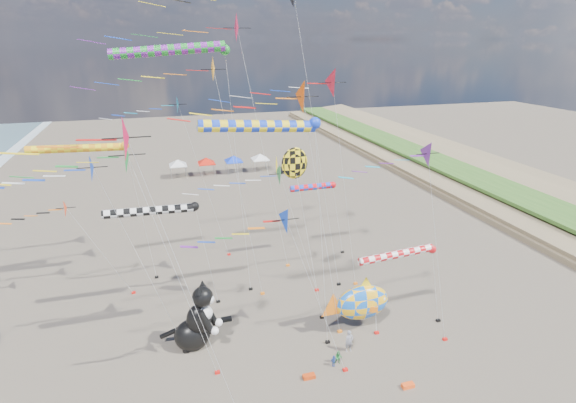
% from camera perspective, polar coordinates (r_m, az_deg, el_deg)
% --- Properties ---
extents(delta_kite_0, '(11.44, 2.11, 16.60)m').
position_cam_1_polar(delta_kite_0, '(32.45, -23.87, 3.69)').
color(delta_kite_0, '#183FBA').
rests_on(delta_kite_0, ground).
extents(delta_kite_1, '(11.87, 2.42, 17.98)m').
position_cam_1_polar(delta_kite_1, '(28.27, -21.14, 4.58)').
color(delta_kite_1, '#0F9133').
rests_on(delta_kite_1, ground).
extents(delta_kite_2, '(10.08, 1.96, 13.58)m').
position_cam_1_polar(delta_kite_2, '(28.18, -0.29, -3.22)').
color(delta_kite_2, '#0636C9').
rests_on(delta_kite_2, ground).
extents(delta_kite_3, '(14.97, 2.66, 20.05)m').
position_cam_1_polar(delta_kite_3, '(23.78, -20.41, 6.77)').
color(delta_kite_3, '#EA0D46').
rests_on(delta_kite_3, ground).
extents(delta_kite_4, '(10.07, 1.82, 10.34)m').
position_cam_1_polar(delta_kite_4, '(44.05, -26.66, -1.21)').
color(delta_kite_4, '#FF4820').
rests_on(delta_kite_4, ground).
extents(delta_kite_5, '(13.30, 2.70, 21.38)m').
position_cam_1_polar(delta_kite_5, '(38.87, 4.13, 14.59)').
color(delta_kite_5, red).
rests_on(delta_kite_5, ground).
extents(delta_kite_6, '(13.15, 2.19, 22.31)m').
position_cam_1_polar(delta_kite_6, '(37.35, -11.35, 15.71)').
color(delta_kite_6, '#FF9F1F').
rests_on(delta_kite_6, ground).
extents(delta_kite_7, '(16.75, 2.87, 25.84)m').
position_cam_1_polar(delta_kite_7, '(42.57, -7.06, 20.83)').
color(delta_kite_7, red).
rests_on(delta_kite_7, ground).
extents(delta_kite_8, '(10.15, 1.99, 16.99)m').
position_cam_1_polar(delta_kite_8, '(31.68, 15.60, 5.14)').
color(delta_kite_8, '#692188').
rests_on(delta_kite_8, ground).
extents(delta_kite_9, '(11.04, 2.44, 21.11)m').
position_cam_1_polar(delta_kite_9, '(31.14, 1.82, 13.03)').
color(delta_kite_9, '#F65104').
rests_on(delta_kite_9, ground).
extents(delta_kite_11, '(10.87, 2.00, 18.27)m').
position_cam_1_polar(delta_kite_11, '(46.87, -14.29, 11.43)').
color(delta_kite_11, '#1799C3').
rests_on(delta_kite_11, ground).
extents(delta_kite_12, '(10.83, 2.18, 13.50)m').
position_cam_1_polar(delta_kite_12, '(39.13, -1.32, 3.20)').
color(delta_kite_12, '#177D2D').
rests_on(delta_kite_12, ground).
extents(windsock_0, '(8.22, 0.68, 7.57)m').
position_cam_1_polar(windsock_0, '(37.15, 14.08, -6.53)').
color(windsock_0, red).
rests_on(windsock_0, ground).
extents(windsock_1, '(9.86, 0.76, 14.50)m').
position_cam_1_polar(windsock_1, '(44.76, -24.73, 6.11)').
color(windsock_1, orange).
rests_on(windsock_1, ground).
extents(windsock_2, '(9.46, 0.82, 18.46)m').
position_cam_1_polar(windsock_2, '(29.61, -2.98, 9.43)').
color(windsock_2, blue).
rests_on(windsock_2, ground).
extents(windsock_3, '(9.16, 0.79, 10.22)m').
position_cam_1_polar(windsock_3, '(39.29, -16.58, -1.14)').
color(windsock_3, black).
rests_on(windsock_3, ground).
extents(windsock_4, '(10.62, 0.88, 22.99)m').
position_cam_1_polar(windsock_4, '(38.28, -14.27, 18.03)').
color(windsock_4, '#1A8F28').
rests_on(windsock_4, ground).
extents(windsock_5, '(6.53, 0.73, 8.78)m').
position_cam_1_polar(windsock_5, '(48.42, 3.46, 1.83)').
color(windsock_5, red).
rests_on(windsock_5, ground).
extents(angelfish_kite, '(3.74, 3.02, 15.18)m').
position_cam_1_polar(angelfish_kite, '(36.54, 0.55, 4.69)').
color(angelfish_kite, yellow).
rests_on(angelfish_kite, ground).
extents(cat_inflatable, '(4.85, 3.75, 5.87)m').
position_cam_1_polar(cat_inflatable, '(37.17, -11.75, -13.87)').
color(cat_inflatable, black).
rests_on(cat_inflatable, ground).
extents(fish_inflatable, '(6.16, 2.10, 5.01)m').
position_cam_1_polar(fish_inflatable, '(38.93, 9.35, -12.51)').
color(fish_inflatable, blue).
rests_on(fish_inflatable, ground).
extents(person_adult, '(0.68, 0.45, 1.85)m').
position_cam_1_polar(person_adult, '(37.37, 7.78, -17.17)').
color(person_adult, gray).
rests_on(person_adult, ground).
extents(child_green, '(0.68, 0.62, 1.12)m').
position_cam_1_polar(child_green, '(36.33, 6.43, -19.08)').
color(child_green, '#228A36').
rests_on(child_green, ground).
extents(child_blue, '(0.59, 0.36, 0.93)m').
position_cam_1_polar(child_blue, '(36.14, 5.81, -19.48)').
color(child_blue, '#2D55AF').
rests_on(child_blue, ground).
extents(kite_bag_0, '(0.90, 0.44, 0.30)m').
position_cam_1_polar(kite_bag_0, '(35.22, 2.68, -21.31)').
color(kite_bag_0, red).
rests_on(kite_bag_0, ground).
extents(kite_bag_1, '(0.90, 0.44, 0.30)m').
position_cam_1_polar(kite_bag_1, '(35.54, 14.98, -21.64)').
color(kite_bag_1, '#FF4E15').
rests_on(kite_bag_1, ground).
extents(kite_bag_2, '(0.90, 0.44, 0.30)m').
position_cam_1_polar(kite_bag_2, '(44.66, 7.99, -11.59)').
color(kite_bag_2, '#141AC9').
rests_on(kite_bag_2, ground).
extents(kite_bag_3, '(0.90, 0.44, 0.30)m').
position_cam_1_polar(kite_bag_3, '(41.18, -7.82, -14.59)').
color(kite_bag_3, black).
rests_on(kite_bag_3, ground).
extents(tent_row, '(19.20, 4.20, 3.80)m').
position_cam_1_polar(tent_row, '(82.83, -8.65, 5.56)').
color(tent_row, silver).
rests_on(tent_row, ground).
extents(parked_car, '(3.42, 1.78, 1.11)m').
position_cam_1_polar(parked_car, '(83.95, -0.41, 4.15)').
color(parked_car, '#26262D').
rests_on(parked_car, ground).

